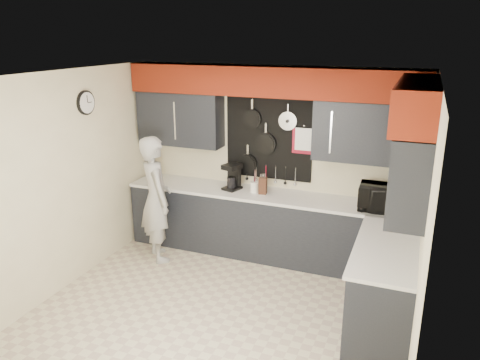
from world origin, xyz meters
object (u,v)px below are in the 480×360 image
at_px(microwave, 383,198).
at_px(person, 156,199).
at_px(utensil_crock, 254,187).
at_px(coffee_maker, 233,176).
at_px(knife_block, 263,186).

distance_m(microwave, person, 2.93).
xyz_separation_m(utensil_crock, coffee_maker, (-0.33, 0.03, 0.11)).
xyz_separation_m(knife_block, utensil_crock, (-0.13, 0.02, -0.04)).
height_order(microwave, utensil_crock, microwave).
xyz_separation_m(microwave, utensil_crock, (-1.69, 0.07, -0.09)).
bearing_deg(microwave, coffee_maker, 175.33).
bearing_deg(coffee_maker, knife_block, 11.77).
bearing_deg(utensil_crock, coffee_maker, 175.20).
distance_m(knife_block, utensil_crock, 0.14).
height_order(knife_block, utensil_crock, knife_block).
xyz_separation_m(knife_block, person, (-1.32, -0.58, -0.17)).
bearing_deg(microwave, person, -171.47).
xyz_separation_m(knife_block, coffee_maker, (-0.46, 0.05, 0.07)).
height_order(utensil_crock, person, person).
distance_m(microwave, knife_block, 1.56).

